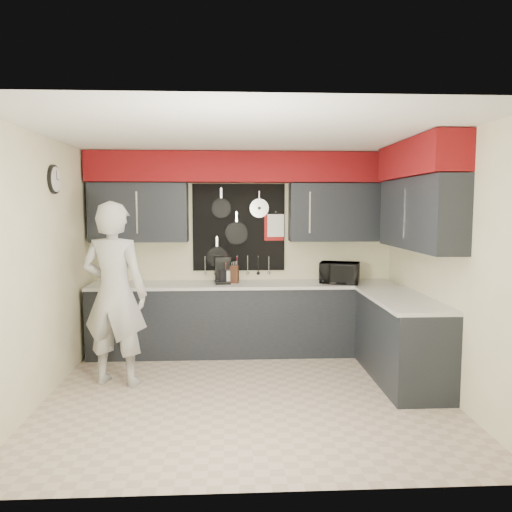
{
  "coord_description": "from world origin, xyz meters",
  "views": [
    {
      "loc": [
        -0.16,
        -4.9,
        1.9
      ],
      "look_at": [
        0.12,
        0.5,
        1.36
      ],
      "focal_mm": 35.0,
      "sensor_mm": 36.0,
      "label": 1
    }
  ],
  "objects": [
    {
      "name": "utensil_crock",
      "position": [
        -0.23,
        1.45,
        1.0
      ],
      "size": [
        0.13,
        0.13,
        0.16
      ],
      "primitive_type": "cylinder",
      "color": "white",
      "rests_on": "base_cabinets"
    },
    {
      "name": "person",
      "position": [
        -1.39,
        0.39,
        0.98
      ],
      "size": [
        0.8,
        0.62,
        1.96
      ],
      "primitive_type": "imported",
      "rotation": [
        0.0,
        0.0,
        2.91
      ],
      "color": "#BABAB8",
      "rests_on": "ground"
    },
    {
      "name": "microwave",
      "position": [
        1.23,
        1.38,
        1.06
      ],
      "size": [
        0.57,
        0.47,
        0.27
      ],
      "primitive_type": "imported",
      "rotation": [
        0.0,
        0.0,
        -0.31
      ],
      "color": "black",
      "rests_on": "base_cabinets"
    },
    {
      "name": "back_wall_assembly",
      "position": [
        0.01,
        1.6,
        2.01
      ],
      "size": [
        4.0,
        0.36,
        2.6
      ],
      "color": "#F3EDBC",
      "rests_on": "ground"
    },
    {
      "name": "base_cabinets",
      "position": [
        0.49,
        1.13,
        0.46
      ],
      "size": [
        3.95,
        2.2,
        0.92
      ],
      "color": "black",
      "rests_on": "ground"
    },
    {
      "name": "ground",
      "position": [
        0.0,
        0.0,
        0.0
      ],
      "size": [
        4.0,
        4.0,
        0.0
      ],
      "primitive_type": "plane",
      "color": "#C3AE97",
      "rests_on": "ground"
    },
    {
      "name": "right_wall_assembly",
      "position": [
        1.85,
        0.26,
        1.94
      ],
      "size": [
        0.36,
        3.5,
        2.6
      ],
      "color": "#F3EDBC",
      "rests_on": "ground"
    },
    {
      "name": "coffee_maker",
      "position": [
        -0.27,
        1.45,
        1.1
      ],
      "size": [
        0.21,
        0.25,
        0.35
      ],
      "rotation": [
        0.0,
        0.0,
        0.11
      ],
      "color": "black",
      "rests_on": "base_cabinets"
    },
    {
      "name": "knife_block",
      "position": [
        -0.11,
        1.47,
        1.03
      ],
      "size": [
        0.12,
        0.12,
        0.22
      ],
      "primitive_type": "cube",
      "rotation": [
        0.0,
        0.0,
        -0.24
      ],
      "color": "#332010",
      "rests_on": "base_cabinets"
    },
    {
      "name": "left_wall_assembly",
      "position": [
        -1.99,
        0.02,
        1.33
      ],
      "size": [
        0.05,
        3.5,
        2.6
      ],
      "color": "#F3EDBC",
      "rests_on": "ground"
    }
  ]
}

